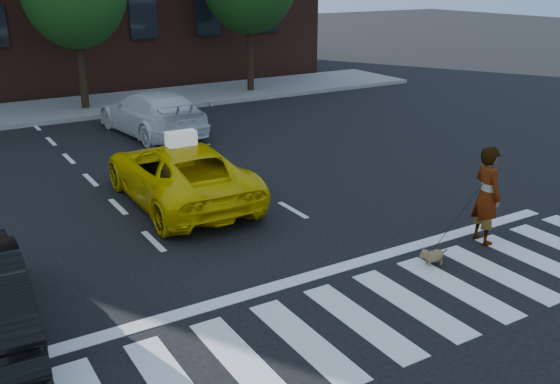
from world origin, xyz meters
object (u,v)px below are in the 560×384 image
Objects in this scene: taxi at (180,173)px; woman at (487,195)px; dog at (433,256)px; white_suv at (152,113)px.

taxi is 2.58× the size of woman.
white_suv is at bearing 107.63° from dog.
dog is at bearing 112.08° from woman.
woman is at bearing 130.39° from taxi.
white_suv is 11.57m from woman.
woman is at bearing 22.71° from dog.
taxi is 8.91× the size of dog.
woman is (4.09, -5.09, 0.27)m from taxi.
dog is (2.53, -5.35, -0.50)m from taxi.
dog is (0.86, -11.57, -0.52)m from white_suv.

